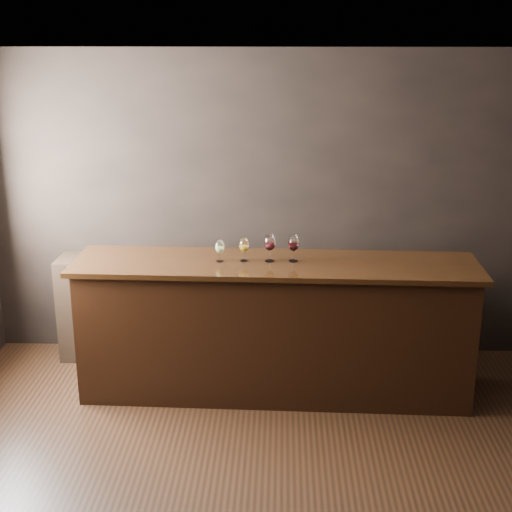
{
  "coord_description": "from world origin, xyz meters",
  "views": [
    {
      "loc": [
        0.2,
        -4.07,
        2.93
      ],
      "look_at": [
        -0.01,
        1.38,
        1.2
      ],
      "focal_mm": 50.0,
      "sensor_mm": 36.0,
      "label": 1
    }
  ],
  "objects_px": {
    "glass_amber": "(244,246)",
    "glass_red_a": "(270,244)",
    "glass_red_b": "(294,244)",
    "bar_counter": "(275,330)",
    "glass_white": "(220,247)",
    "back_bar_shelf": "(205,309)"
  },
  "relations": [
    {
      "from": "glass_red_a",
      "to": "glass_white",
      "type": "bearing_deg",
      "value": -177.13
    },
    {
      "from": "back_bar_shelf",
      "to": "glass_red_b",
      "type": "height_order",
      "value": "glass_red_b"
    },
    {
      "from": "glass_white",
      "to": "glass_amber",
      "type": "height_order",
      "value": "glass_amber"
    },
    {
      "from": "glass_amber",
      "to": "glass_red_b",
      "type": "xyz_separation_m",
      "value": [
        0.4,
        0.01,
        0.02
      ]
    },
    {
      "from": "glass_amber",
      "to": "glass_red_a",
      "type": "bearing_deg",
      "value": 0.18
    },
    {
      "from": "back_bar_shelf",
      "to": "glass_white",
      "type": "bearing_deg",
      "value": -72.29
    },
    {
      "from": "bar_counter",
      "to": "glass_red_a",
      "type": "distance_m",
      "value": 0.75
    },
    {
      "from": "bar_counter",
      "to": "glass_red_b",
      "type": "xyz_separation_m",
      "value": [
        0.15,
        0.03,
        0.74
      ]
    },
    {
      "from": "bar_counter",
      "to": "glass_white",
      "type": "height_order",
      "value": "glass_white"
    },
    {
      "from": "bar_counter",
      "to": "glass_white",
      "type": "xyz_separation_m",
      "value": [
        -0.45,
        0.01,
        0.71
      ]
    },
    {
      "from": "back_bar_shelf",
      "to": "glass_red_a",
      "type": "relative_size",
      "value": 12.24
    },
    {
      "from": "glass_red_a",
      "to": "glass_amber",
      "type": "bearing_deg",
      "value": -179.82
    },
    {
      "from": "glass_white",
      "to": "glass_red_a",
      "type": "height_order",
      "value": "glass_red_a"
    },
    {
      "from": "glass_red_a",
      "to": "back_bar_shelf",
      "type": "bearing_deg",
      "value": 134.37
    },
    {
      "from": "back_bar_shelf",
      "to": "glass_red_a",
      "type": "height_order",
      "value": "glass_red_a"
    },
    {
      "from": "glass_red_a",
      "to": "glass_red_b",
      "type": "bearing_deg",
      "value": 1.51
    },
    {
      "from": "glass_white",
      "to": "glass_red_a",
      "type": "distance_m",
      "value": 0.4
    },
    {
      "from": "glass_red_b",
      "to": "glass_red_a",
      "type": "bearing_deg",
      "value": -178.49
    },
    {
      "from": "glass_red_a",
      "to": "bar_counter",
      "type": "bearing_deg",
      "value": -31.98
    },
    {
      "from": "glass_amber",
      "to": "glass_red_b",
      "type": "distance_m",
      "value": 0.4
    },
    {
      "from": "bar_counter",
      "to": "glass_red_b",
      "type": "bearing_deg",
      "value": 13.81
    },
    {
      "from": "back_bar_shelf",
      "to": "glass_amber",
      "type": "xyz_separation_m",
      "value": [
        0.4,
        -0.62,
        0.8
      ]
    }
  ]
}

